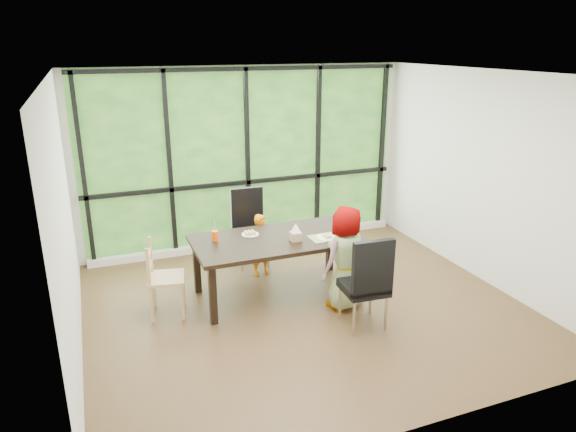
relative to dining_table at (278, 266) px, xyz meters
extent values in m
plane|color=black|center=(0.18, -0.43, -0.38)|extent=(5.00, 5.00, 0.00)
plane|color=silver|center=(0.18, 1.82, 0.98)|extent=(5.00, 0.00, 5.00)
cube|color=#1E4D1D|center=(0.18, 1.80, 0.98)|extent=(4.80, 0.02, 2.65)
cube|color=silver|center=(0.18, 1.72, -0.33)|extent=(4.80, 0.12, 0.10)
cube|color=black|center=(0.00, 0.00, 0.00)|extent=(2.13, 1.22, 0.75)
cube|color=black|center=(-0.03, 0.99, 0.17)|extent=(0.47, 0.47, 1.08)
cube|color=black|center=(0.62, -1.06, 0.17)|extent=(0.49, 0.49, 1.08)
cube|color=tan|center=(-1.36, -0.01, 0.08)|extent=(0.48, 0.49, 0.90)
imported|color=orange|center=(0.00, 0.63, 0.05)|extent=(0.35, 0.27, 0.85)
imported|color=slate|center=(0.60, -0.59, 0.25)|extent=(0.70, 0.57, 1.25)
cube|color=tan|center=(0.55, -0.21, 0.38)|extent=(0.38, 0.28, 0.01)
cylinder|color=white|center=(-0.28, 0.22, 0.38)|extent=(0.21, 0.21, 0.01)
cylinder|color=white|center=(0.56, -0.23, 0.38)|extent=(0.26, 0.26, 0.02)
cylinder|color=#FF5807|center=(-0.73, 0.19, 0.44)|extent=(0.08, 0.08, 0.12)
cylinder|color=#49C024|center=(0.83, -0.31, 0.44)|extent=(0.08, 0.08, 0.13)
cylinder|color=white|center=(0.93, 0.07, 0.42)|extent=(0.09, 0.09, 0.09)
cube|color=tan|center=(0.18, -0.16, 0.43)|extent=(0.12, 0.12, 0.11)
cylinder|color=white|center=(-0.73, 0.19, 0.54)|extent=(0.01, 0.04, 0.20)
cylinder|color=pink|center=(0.83, -0.31, 0.55)|extent=(0.01, 0.04, 0.20)
cone|color=white|center=(0.18, -0.16, 0.54)|extent=(0.12, 0.12, 0.11)
camera|label=1|loc=(-2.03, -5.56, 2.64)|focal=32.54mm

